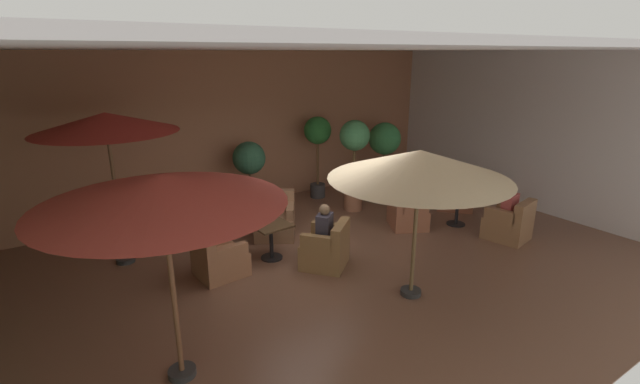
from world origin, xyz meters
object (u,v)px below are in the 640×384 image
Objects in this scene: armchair_front_right_north at (326,249)px; armchair_front_right_east at (275,220)px; armchair_front_right_south at (218,259)px; potted_tree_right_corner at (318,139)px; patio_umbrella_tall_red at (420,165)px; cafe_table_front_right at (271,233)px; armchair_front_left_north at (406,213)px; patron_by_window at (510,204)px; armchair_front_left_south at (455,195)px; patio_umbrella_near_wall at (162,191)px; patron_blue_shirt at (325,226)px; open_laptop at (462,194)px; cafe_table_front_left at (458,203)px; iced_drink_cup at (459,194)px; armchair_front_left_east at (509,224)px; potted_tree_mid_left at (354,149)px; potted_tree_mid_right at (385,141)px; patio_umbrella_center_beige at (106,123)px; potted_tree_left_corner at (249,162)px.

armchair_front_right_east is at bearing 93.58° from armchair_front_right_north.
armchair_front_right_south is 0.40× the size of potted_tree_right_corner.
cafe_table_front_right is at bearing 117.26° from patio_umbrella_tall_red.
armchair_front_right_east is at bearing 156.31° from armchair_front_left_north.
armchair_front_right_south is at bearing 162.20° from patron_by_window.
armchair_front_left_south is 0.42× the size of patio_umbrella_near_wall.
potted_tree_right_corner is at bearing 43.43° from cafe_table_front_right.
potted_tree_right_corner is at bearing 58.34° from patron_blue_shirt.
cafe_table_front_left is at bearing 96.62° from open_laptop.
cafe_table_front_left is 1.15m from armchair_front_left_north.
open_laptop reaches higher than iced_drink_cup.
cafe_table_front_left is at bearing 28.36° from patio_umbrella_tall_red.
armchair_front_left_north is 0.39× the size of patio_umbrella_near_wall.
armchair_front_left_east is at bearing -73.79° from iced_drink_cup.
patron_blue_shirt is at bearing -179.59° from cafe_table_front_left.
armchair_front_right_east is at bearing 144.49° from patron_by_window.
armchair_front_left_east is 1.32× the size of cafe_table_front_right.
potted_tree_right_corner is (2.67, 2.53, 1.03)m from cafe_table_front_right.
cafe_table_front_left and cafe_table_front_right have the same top height.
potted_tree_mid_left is at bearing 9.21° from armchair_front_right_east.
potted_tree_mid_right is (1.47, 2.40, 1.00)m from armchair_front_left_north.
armchair_front_left_south reaches higher than cafe_table_front_right.
armchair_front_left_south is 3.44× the size of open_laptop.
patron_blue_shirt is (-3.49, -0.02, 0.27)m from cafe_table_front_left.
armchair_front_right_south is at bearing -175.06° from cafe_table_front_right.
potted_tree_mid_right is at bearing 53.07° from patio_umbrella_tall_red.
iced_drink_cup is (6.30, -2.13, -1.76)m from patio_umbrella_center_beige.
potted_tree_mid_left reaches higher than patron_by_window.
patron_blue_shirt is (-3.72, 1.08, 0.43)m from armchair_front_left_east.
potted_tree_mid_left is at bearing 121.56° from open_laptop.
potted_tree_mid_right is at bearing 17.64° from armchair_front_right_east.
patio_umbrella_center_beige reaches higher than open_laptop.
patron_blue_shirt reaches higher than armchair_front_left_north.
potted_tree_right_corner is at bearing 98.98° from armchair_front_left_north.
patron_blue_shirt is at bearing 109.96° from patio_umbrella_tall_red.
armchair_front_left_east is at bearing -108.21° from armchair_front_left_south.
patron_blue_shirt is at bearing -169.71° from armchair_front_left_south.
patron_blue_shirt is (2.94, 1.39, -1.50)m from patio_umbrella_near_wall.
armchair_front_right_east is at bearing -8.55° from patio_umbrella_center_beige.
patio_umbrella_tall_red reaches higher than patron_by_window.
armchair_front_left_south is at bearing -79.73° from potted_tree_mid_right.
patio_umbrella_center_beige is 24.20× the size of iced_drink_cup.
iced_drink_cup is (5.09, -0.73, 0.43)m from armchair_front_right_south.
potted_tree_left_corner reaches higher than armchair_front_right_north.
cafe_table_front_left is 3.68m from patio_umbrella_tall_red.
patio_umbrella_near_wall is at bearing -177.04° from patron_by_window.
patio_umbrella_tall_red is (0.54, -1.53, 1.75)m from armchair_front_right_north.
armchair_front_right_south is at bearing -148.43° from armchair_front_right_east.
patio_umbrella_tall_red is at bearing -62.74° from cafe_table_front_right.
patio_umbrella_tall_red reaches higher than potted_tree_left_corner.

